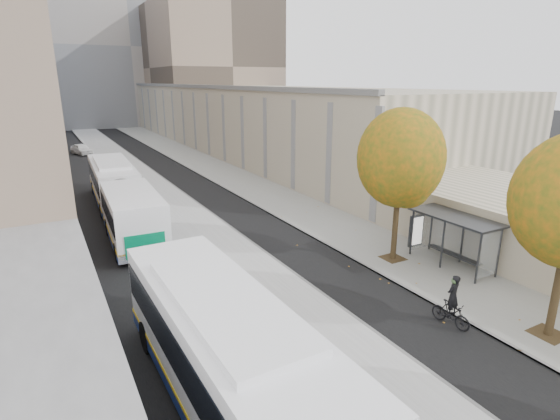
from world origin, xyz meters
TOP-DOWN VIEW (x-y plane):
  - bus_platform at (-3.88, 35.00)m, footprint 4.25×150.00m
  - sidewalk at (4.12, 35.00)m, footprint 4.75×150.00m
  - building_tan at (15.50, 64.00)m, footprint 18.00×92.00m
  - building_far_block at (6.00, 96.00)m, footprint 30.00×18.00m
  - bus_shelter at (5.69, 10.96)m, footprint 1.90×4.40m
  - tree_c at (3.60, 13.00)m, footprint 4.20×4.20m
  - bus_far at (-7.27, 27.19)m, footprint 3.43×18.19m
  - cyclist at (1.08, 7.22)m, footprint 0.66×1.64m
  - distant_car at (-7.00, 56.81)m, footprint 2.62×4.18m

SIDE VIEW (x-z plane):
  - sidewalk at x=4.12m, z-range 0.00..0.08m
  - bus_platform at x=-3.88m, z-range 0.00..0.15m
  - distant_car at x=-7.00m, z-range 0.00..1.33m
  - cyclist at x=1.08m, z-range -0.26..1.78m
  - bus_far at x=-7.27m, z-range 0.14..3.16m
  - bus_shelter at x=5.69m, z-range 0.92..3.45m
  - building_tan at x=15.50m, z-range 0.00..8.00m
  - tree_c at x=3.60m, z-range 1.61..8.89m
  - building_far_block at x=6.00m, z-range 0.00..30.00m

